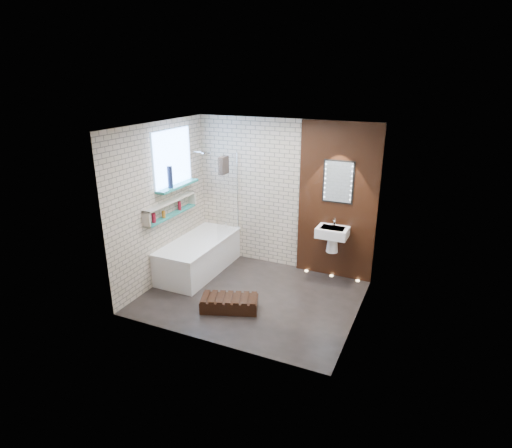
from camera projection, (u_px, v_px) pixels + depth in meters
The scene contains 15 objects.
ground at pixel (252, 296), 6.57m from camera, with size 3.20×3.20×0.00m, color black.
room_shell at pixel (252, 217), 6.13m from camera, with size 3.24×3.20×2.60m.
walnut_panel at pixel (337, 202), 6.85m from camera, with size 1.30×0.06×2.60m, color black.
clerestory_window at pixel (173, 163), 6.84m from camera, with size 0.18×1.00×0.94m.
display_niche at pixel (171, 208), 6.89m from camera, with size 0.14×1.30×0.26m.
bathtub at pixel (199, 255), 7.33m from camera, with size 0.79×1.74×0.70m.
bath_screen at pixel (228, 197), 7.24m from camera, with size 0.01×0.78×1.40m, color white.
towel at pixel (224, 165), 6.95m from camera, with size 0.09×0.22×0.29m, color black.
shower_head at pixel (206, 153), 7.22m from camera, with size 0.18×0.18×0.02m, color silver.
washbasin at pixel (332, 235), 6.86m from camera, with size 0.50×0.36×0.58m.
led_mirror at pixel (338, 182), 6.70m from camera, with size 0.50×0.02×0.70m.
walnut_step at pixel (229, 304), 6.17m from camera, with size 0.83×0.37×0.18m, color black.
niche_bottles at pixel (165, 213), 6.76m from camera, with size 0.06×0.76×0.15m.
sill_vases at pixel (170, 177), 6.69m from camera, with size 0.08×0.08×0.35m.
floor_uplights at pixel (331, 276), 7.23m from camera, with size 0.96×0.06×0.01m.
Camera 1 is at (2.45, -5.27, 3.28)m, focal length 29.55 mm.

